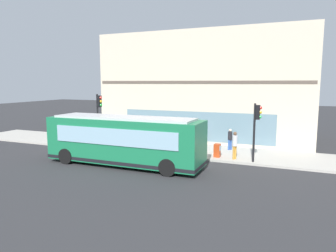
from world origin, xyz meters
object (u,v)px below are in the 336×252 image
pedestrian_near_building_entrance (194,138)px  pedestrian_by_light_pole (235,143)px  traffic_light_down_block (99,110)px  fire_hydrant (185,141)px  traffic_light_near_corner (257,121)px  newspaper_vending_box (217,150)px  city_bus_nearside (124,141)px  pedestrian_near_hydrant (230,138)px

pedestrian_near_building_entrance → pedestrian_by_light_pole: (-1.64, -3.35, 0.12)m
pedestrian_near_building_entrance → traffic_light_down_block: bearing=103.4°
pedestrian_near_building_entrance → fire_hydrant: bearing=44.2°
fire_hydrant → pedestrian_by_light_pole: pedestrian_by_light_pole is taller
traffic_light_near_corner → newspaper_vending_box: (0.41, 2.55, -2.15)m
fire_hydrant → city_bus_nearside: bearing=164.5°
pedestrian_by_light_pole → pedestrian_near_building_entrance: bearing=63.9°
fire_hydrant → newspaper_vending_box: size_ratio=0.82×
traffic_light_down_block → traffic_light_near_corner: bearing=-90.9°
fire_hydrant → newspaper_vending_box: 4.20m
pedestrian_near_building_entrance → pedestrian_by_light_pole: bearing=-116.1°
traffic_light_near_corner → fire_hydrant: bearing=62.4°
traffic_light_down_block → newspaper_vending_box: 9.63m
city_bus_nearside → pedestrian_near_building_entrance: city_bus_nearside is taller
city_bus_nearside → pedestrian_near_hydrant: (6.33, -5.38, -0.50)m
city_bus_nearside → traffic_light_down_block: bearing=50.6°
city_bus_nearside → fire_hydrant: city_bus_nearside is taller
fire_hydrant → pedestrian_near_building_entrance: pedestrian_near_building_entrance is taller
newspaper_vending_box → traffic_light_near_corner: bearing=-99.1°
traffic_light_near_corner → traffic_light_down_block: size_ratio=0.90×
traffic_light_down_block → pedestrian_near_hydrant: size_ratio=2.60×
pedestrian_near_building_entrance → traffic_light_near_corner: bearing=-112.0°
city_bus_nearside → newspaper_vending_box: city_bus_nearside is taller
pedestrian_near_hydrant → pedestrian_by_light_pole: size_ratio=0.87×
traffic_light_near_corner → pedestrian_by_light_pole: bearing=79.3°
fire_hydrant → pedestrian_near_hydrant: 3.65m
traffic_light_near_corner → fire_hydrant: (3.05, 5.82, -2.24)m
pedestrian_by_light_pole → newspaper_vending_box: size_ratio=2.03×
traffic_light_near_corner → pedestrian_by_light_pole: (0.25, 1.35, -1.54)m
fire_hydrant → newspaper_vending_box: bearing=-128.9°
city_bus_nearside → fire_hydrant: size_ratio=13.58×
city_bus_nearside → newspaper_vending_box: bearing=-53.5°
traffic_light_down_block → pedestrian_near_hydrant: traffic_light_down_block is taller
pedestrian_near_hydrant → newspaper_vending_box: (-2.60, 0.34, -0.45)m
traffic_light_near_corner → pedestrian_near_building_entrance: bearing=68.0°
fire_hydrant → newspaper_vending_box: (-2.64, -3.27, 0.09)m
city_bus_nearside → traffic_light_near_corner: bearing=-66.4°
pedestrian_near_building_entrance → city_bus_nearside: bearing=151.0°
traffic_light_down_block → pedestrian_by_light_pole: (0.06, -10.51, -1.81)m
pedestrian_near_building_entrance → pedestrian_near_hydrant: bearing=-65.9°
newspaper_vending_box → pedestrian_near_hydrant: bearing=-7.4°
fire_hydrant → traffic_light_near_corner: bearing=-117.6°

